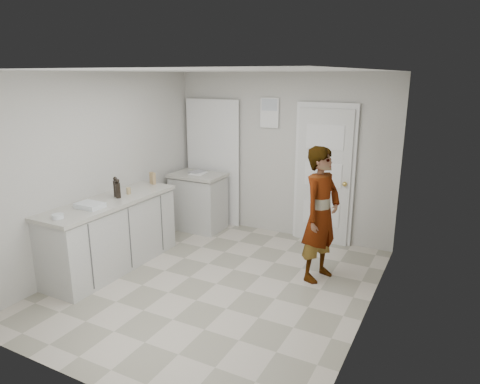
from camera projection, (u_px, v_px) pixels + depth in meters
The scene contains 12 objects.
ground at pixel (216, 284), 5.20m from camera, with size 4.00×4.00×0.00m, color gray.
room_shell at pixel (270, 170), 6.67m from camera, with size 4.00×4.00×4.00m.
main_counter at pixel (112, 236), 5.56m from camera, with size 0.64×1.96×0.93m.
side_counter at pixel (198, 203), 6.97m from camera, with size 0.84×0.61×0.93m.
person at pixel (321, 215), 5.16m from camera, with size 0.61×0.40×1.66m, color silver.
cake_mix_box at pixel (153, 178), 6.19m from camera, with size 0.10×0.05×0.17m, color #9D7C4E.
spice_jar at pixel (129, 191), 5.67m from camera, with size 0.06×0.06×0.09m, color tan.
oil_cruet_a at pixel (118, 189), 5.47m from camera, with size 0.06×0.06×0.25m.
oil_cruet_b at pixel (116, 187), 5.53m from camera, with size 0.06×0.06×0.27m.
baking_dish at pixel (90, 206), 5.10m from camera, with size 0.32×0.23×0.06m.
egg_bowl at pixel (58, 216), 4.72m from camera, with size 0.13×0.13×0.05m.
papers at pixel (198, 173), 6.85m from camera, with size 0.22×0.29×0.01m, color white.
Camera 1 is at (2.44, -4.05, 2.46)m, focal length 32.00 mm.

